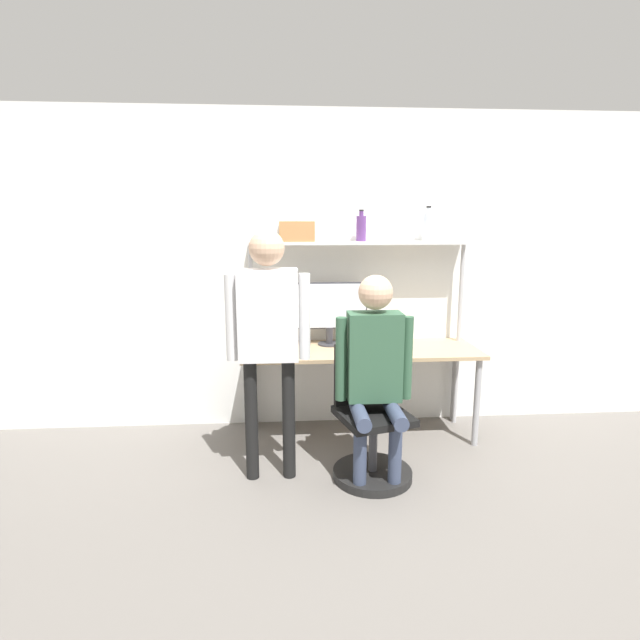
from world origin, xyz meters
The scene contains 13 objects.
ground_plane centered at (0.00, 0.00, 0.00)m, with size 12.00×12.00×0.00m, color slate.
wall_back centered at (0.00, 0.70, 1.35)m, with size 8.00×0.06×2.70m.
desk centered at (0.00, 0.35, 0.68)m, with size 1.93×0.65×0.76m.
shelf_unit centered at (0.00, 0.55, 1.38)m, with size 1.83×0.23×1.62m.
monitor centered at (-0.25, 0.50, 1.07)m, with size 0.64×0.20×0.53m.
laptop centered at (0.02, 0.23, 0.82)m, with size 0.32×0.23×0.23m.
cell_phone centered at (0.30, 0.18, 0.76)m, with size 0.07×0.15×0.01m.
office_chair centered at (-0.03, -0.34, 0.29)m, with size 0.57×0.57×0.94m.
person_seated centered at (-0.02, -0.39, 0.86)m, with size 0.53×0.48×1.44m.
person_standing centered at (-0.73, -0.31, 1.12)m, with size 0.57×0.23×1.73m.
bottle_purple centered at (0.02, 0.55, 1.73)m, with size 0.08×0.08×0.26m.
bottle_clear centered at (0.58, 0.55, 1.75)m, with size 0.08×0.08×0.29m.
storage_box centered at (-0.51, 0.55, 1.71)m, with size 0.29×0.21×0.16m.
Camera 1 is at (-0.62, -3.60, 1.79)m, focal length 28.00 mm.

